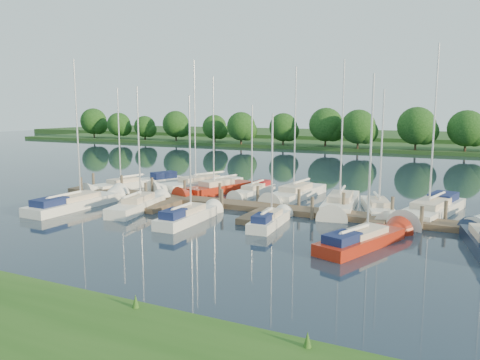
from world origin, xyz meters
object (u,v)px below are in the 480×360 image
at_px(dock, 268,210).
at_px(sailboat_n_0, 123,186).
at_px(motorboat, 162,181).
at_px(sailboat_n_5, 295,195).
at_px(sailboat_s_2, 188,217).

relative_size(dock, sailboat_n_0, 4.00).
relative_size(sailboat_n_0, motorboat, 1.92).
height_order(sailboat_n_5, sailboat_s_2, sailboat_n_5).
xyz_separation_m(sailboat_n_0, sailboat_s_2, (12.96, -8.74, 0.06)).
xyz_separation_m(dock, sailboat_s_2, (-3.81, -5.14, 0.13)).
xyz_separation_m(dock, sailboat_n_0, (-16.77, 3.60, 0.07)).
height_order(dock, sailboat_n_5, sailboat_n_5).
relative_size(sailboat_n_0, sailboat_s_2, 1.11).
relative_size(dock, sailboat_s_2, 4.45).
relative_size(sailboat_n_5, sailboat_s_2, 1.29).
height_order(sailboat_n_0, motorboat, sailboat_n_0).
height_order(dock, motorboat, motorboat).
bearing_deg(sailboat_s_2, sailboat_n_5, 70.86).
bearing_deg(sailboat_n_0, sailboat_n_5, -156.72).
bearing_deg(sailboat_n_0, sailboat_s_2, 160.15).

